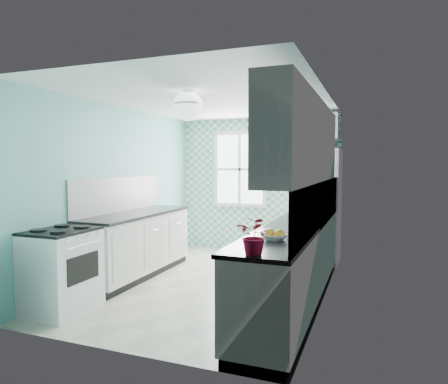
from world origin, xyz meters
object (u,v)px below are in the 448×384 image
at_px(ceiling_light, 188,106).
at_px(microwave, 316,139).
at_px(stove, 62,269).
at_px(sink, 310,214).
at_px(fridge, 314,205).
at_px(fruit_bowl, 275,237).
at_px(potted_plant, 255,236).

height_order(ceiling_light, microwave, ceiling_light).
bearing_deg(microwave, ceiling_light, 63.96).
relative_size(stove, sink, 1.70).
bearing_deg(sink, microwave, 92.72).
xyz_separation_m(fridge, stove, (-2.31, -3.36, -0.47)).
xyz_separation_m(ceiling_light, fruit_bowl, (1.20, -0.65, -1.35)).
height_order(fridge, potted_plant, fridge).
xyz_separation_m(sink, microwave, (-0.09, 1.12, 1.13)).
xyz_separation_m(ceiling_light, potted_plant, (1.20, -1.29, -1.23)).
xyz_separation_m(fruit_bowl, potted_plant, (0.00, -0.64, 0.12)).
height_order(ceiling_light, fridge, ceiling_light).
relative_size(fridge, fruit_bowl, 7.79).
distance_m(sink, microwave, 1.59).
bearing_deg(stove, fridge, 53.45).
bearing_deg(fruit_bowl, ceiling_light, 151.44).
xyz_separation_m(stove, potted_plant, (2.40, -0.51, 0.62)).
height_order(fruit_bowl, potted_plant, potted_plant).
bearing_deg(ceiling_light, fruit_bowl, -28.56).
bearing_deg(microwave, stove, 52.75).
height_order(fridge, stove, fridge).
height_order(stove, fruit_bowl, fruit_bowl).
relative_size(ceiling_light, potted_plant, 1.15).
relative_size(stove, potted_plant, 2.97).
xyz_separation_m(sink, fruit_bowl, (-0.00, -2.12, 0.04)).
relative_size(sink, fruit_bowl, 2.19).
bearing_deg(fridge, sink, -88.27).
xyz_separation_m(stove, microwave, (2.31, 3.36, 1.59)).
bearing_deg(potted_plant, fruit_bowl, 90.00).
bearing_deg(sink, stove, -139.06).
xyz_separation_m(fridge, fruit_bowl, (0.09, -3.23, 0.02)).
bearing_deg(sink, fruit_bowl, -92.24).
bearing_deg(fruit_bowl, stove, -176.93).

